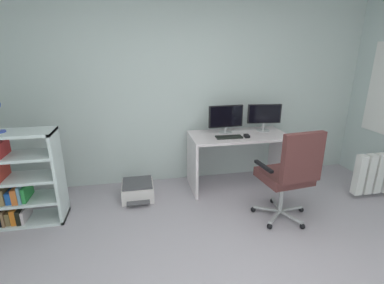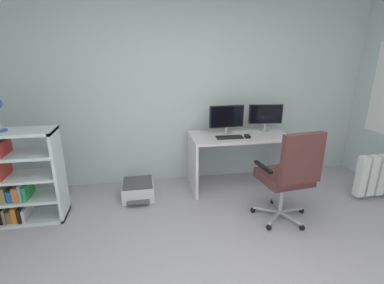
% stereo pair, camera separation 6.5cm
% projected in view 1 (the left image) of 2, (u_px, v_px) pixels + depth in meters
% --- Properties ---
extents(wall_back, '(5.20, 0.10, 2.75)m').
position_uv_depth(wall_back, '(187.00, 85.00, 3.88)').
color(wall_back, silver).
rests_on(wall_back, ground).
extents(desk, '(1.31, 0.65, 0.76)m').
position_uv_depth(desk, '(238.00, 149.00, 3.84)').
color(desk, white).
rests_on(desk, ground).
extents(monitor_main, '(0.48, 0.18, 0.38)m').
position_uv_depth(monitor_main, '(226.00, 118.00, 3.77)').
color(monitor_main, '#B2B5B7').
rests_on(monitor_main, desk).
extents(monitor_secondary, '(0.47, 0.18, 0.38)m').
position_uv_depth(monitor_secondary, '(264.00, 115.00, 3.87)').
color(monitor_secondary, '#B2B5B7').
rests_on(monitor_secondary, desk).
extents(keyboard, '(0.34, 0.14, 0.02)m').
position_uv_depth(keyboard, '(229.00, 137.00, 3.62)').
color(keyboard, black).
rests_on(keyboard, desk).
extents(computer_mouse, '(0.07, 0.10, 0.03)m').
position_uv_depth(computer_mouse, '(247.00, 136.00, 3.64)').
color(computer_mouse, black).
rests_on(computer_mouse, desk).
extents(office_chair, '(0.63, 0.64, 1.08)m').
position_uv_depth(office_chair, '(290.00, 172.00, 2.97)').
color(office_chair, '#B7BABC').
rests_on(office_chair, ground).
extents(bookshelf, '(0.77, 0.36, 1.04)m').
position_uv_depth(bookshelf, '(16.00, 182.00, 3.01)').
color(bookshelf, silver).
rests_on(bookshelf, ground).
extents(printer, '(0.40, 0.49, 0.22)m').
position_uv_depth(printer, '(138.00, 190.00, 3.63)').
color(printer, silver).
rests_on(printer, ground).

